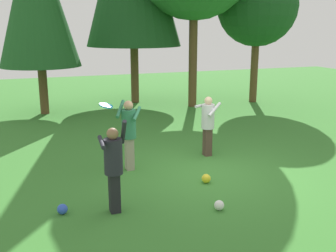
{
  "coord_description": "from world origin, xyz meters",
  "views": [
    {
      "loc": [
        -3.9,
        -8.15,
        3.39
      ],
      "look_at": [
        -0.69,
        0.64,
        1.05
      ],
      "focal_mm": 42.94,
      "sensor_mm": 36.0,
      "label": 1
    }
  ],
  "objects": [
    {
      "name": "ground_plane",
      "position": [
        0.0,
        0.0,
        0.0
      ],
      "size": [
        40.0,
        40.0,
        0.0
      ],
      "primitive_type": "plane",
      "color": "#387A2D"
    },
    {
      "name": "person_thrower",
      "position": [
        -2.46,
        -1.3,
        0.97
      ],
      "size": [
        0.51,
        0.57,
        1.79
      ],
      "rotation": [
        0.0,
        0.0,
        1.51
      ],
      "color": "black",
      "rests_on": "ground_plane"
    },
    {
      "name": "person_catcher",
      "position": [
        -1.61,
        0.82,
        1.01
      ],
      "size": [
        0.7,
        0.73,
        1.7
      ],
      "rotation": [
        0.0,
        0.0,
        -2.09
      ],
      "color": "gray",
      "rests_on": "ground_plane"
    },
    {
      "name": "person_bystander",
      "position": [
        0.63,
        1.16,
        0.94
      ],
      "size": [
        0.71,
        0.68,
        1.6
      ],
      "rotation": [
        0.0,
        0.0,
        -2.62
      ],
      "color": "#4C382D",
      "rests_on": "ground_plane"
    },
    {
      "name": "frisbee",
      "position": [
        -2.41,
        -0.57,
        1.89
      ],
      "size": [
        0.38,
        0.38,
        0.1
      ],
      "color": "#2393D1"
    },
    {
      "name": "ball_yellow",
      "position": [
        -0.24,
        -0.6,
        0.1
      ],
      "size": [
        0.2,
        0.2,
        0.2
      ],
      "primitive_type": "sphere",
      "color": "yellow",
      "rests_on": "ground_plane"
    },
    {
      "name": "ball_blue",
      "position": [
        -3.39,
        -1.07,
        0.1
      ],
      "size": [
        0.19,
        0.19,
        0.19
      ],
      "primitive_type": "sphere",
      "color": "blue",
      "rests_on": "ground_plane"
    },
    {
      "name": "ball_white",
      "position": [
        -0.59,
        -1.91,
        0.1
      ],
      "size": [
        0.19,
        0.19,
        0.19
      ],
      "primitive_type": "sphere",
      "color": "white",
      "rests_on": "ground_plane"
    },
    {
      "name": "tree_far_right",
      "position": [
        6.0,
        7.58,
        4.22
      ],
      "size": [
        3.51,
        3.51,
        5.99
      ],
      "color": "brown",
      "rests_on": "ground_plane"
    }
  ]
}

